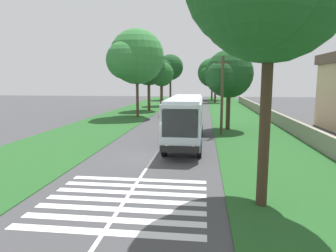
{
  "coord_description": "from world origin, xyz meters",
  "views": [
    {
      "loc": [
        -18.91,
        -3.23,
        4.95
      ],
      "look_at": [
        3.43,
        -0.54,
        1.6
      ],
      "focal_mm": 32.25,
      "sensor_mm": 36.0,
      "label": 1
    }
  ],
  "objects": [
    {
      "name": "roadside_tree_left_3",
      "position": [
        41.12,
        5.4,
        6.18
      ],
      "size": [
        5.88,
        4.86,
        8.74
      ],
      "color": "#4C3826",
      "rests_on": "grass_verge_left"
    },
    {
      "name": "roadside_tree_left_0",
      "position": [
        60.73,
        5.98,
        8.36
      ],
      "size": [
        8.23,
        6.76,
        11.85
      ],
      "color": "#3D2D1E",
      "rests_on": "grass_verge_left"
    },
    {
      "name": "roadside_tree_right_1",
      "position": [
        61.5,
        -5.0,
        6.93
      ],
      "size": [
        9.0,
        7.51,
        10.85
      ],
      "color": "#4C3826",
      "rests_on": "grass_verge_right"
    },
    {
      "name": "roadside_wall",
      "position": [
        20.0,
        -11.6,
        0.72
      ],
      "size": [
        70.0,
        0.4,
        1.35
      ],
      "primitive_type": "cube",
      "color": "gray",
      "rests_on": "grass_verge_right"
    },
    {
      "name": "roadside_tree_right_0",
      "position": [
        51.94,
        -5.58,
        5.78
      ],
      "size": [
        5.73,
        5.03,
        8.38
      ],
      "color": "#4C3826",
      "rests_on": "grass_verge_right"
    },
    {
      "name": "grass_verge_right",
      "position": [
        15.0,
        -8.2,
        0.02
      ],
      "size": [
        120.0,
        8.0,
        0.04
      ],
      "primitive_type": "cube",
      "color": "#235623",
      "rests_on": "ground"
    },
    {
      "name": "zebra_crossing",
      "position": [
        -7.18,
        0.0,
        0.0
      ],
      "size": [
        5.85,
        6.8,
        0.01
      ],
      "color": "silver",
      "rests_on": "ground"
    },
    {
      "name": "trailing_car_1",
      "position": [
        29.38,
        -1.84,
        0.67
      ],
      "size": [
        4.3,
        1.78,
        1.43
      ],
      "color": "silver",
      "rests_on": "ground"
    },
    {
      "name": "roadside_tree_right_3",
      "position": [
        12.27,
        -5.51,
        5.54
      ],
      "size": [
        5.67,
        4.82,
        8.05
      ],
      "color": "#3D2D1E",
      "rests_on": "grass_verge_right"
    },
    {
      "name": "ground",
      "position": [
        0.0,
        0.0,
        0.0
      ],
      "size": [
        160.0,
        160.0,
        0.0
      ],
      "primitive_type": "plane",
      "color": "#424244"
    },
    {
      "name": "utility_pole",
      "position": [
        9.08,
        -4.83,
        3.75
      ],
      "size": [
        0.24,
        1.4,
        7.15
      ],
      "color": "#473828",
      "rests_on": "grass_verge_right"
    },
    {
      "name": "roadside_tree_left_1",
      "position": [
        21.91,
        6.13,
        8.0
      ],
      "size": [
        9.04,
        7.38,
        11.86
      ],
      "color": "#4C3826",
      "rests_on": "grass_verge_left"
    },
    {
      "name": "grass_verge_left",
      "position": [
        15.0,
        8.2,
        0.02
      ],
      "size": [
        120.0,
        8.0,
        0.04
      ],
      "primitive_type": "cube",
      "color": "#235623",
      "rests_on": "ground"
    },
    {
      "name": "trailing_car_2",
      "position": [
        35.24,
        1.72,
        0.67
      ],
      "size": [
        4.3,
        1.78,
        1.43
      ],
      "color": "gold",
      "rests_on": "ground"
    },
    {
      "name": "trailing_car_3",
      "position": [
        42.38,
        -2.04,
        0.67
      ],
      "size": [
        4.3,
        1.78,
        1.43
      ],
      "color": "gold",
      "rests_on": "ground"
    },
    {
      "name": "coach_bus",
      "position": [
        4.46,
        -1.8,
        2.15
      ],
      "size": [
        11.16,
        2.62,
        3.73
      ],
      "color": "silver",
      "rests_on": "ground"
    },
    {
      "name": "trailing_car_0",
      "position": [
        24.2,
        2.09,
        0.67
      ],
      "size": [
        4.3,
        1.78,
        1.43
      ],
      "color": "silver",
      "rests_on": "ground"
    },
    {
      "name": "roadside_tree_left_2",
      "position": [
        31.19,
        6.23,
        6.87
      ],
      "size": [
        7.29,
        5.79,
        9.86
      ],
      "color": "#4C3826",
      "rests_on": "grass_verge_left"
    },
    {
      "name": "centre_line",
      "position": [
        15.0,
        0.0,
        0.0
      ],
      "size": [
        110.0,
        0.16,
        0.01
      ],
      "primitive_type": "cube",
      "color": "silver",
      "rests_on": "ground"
    }
  ]
}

